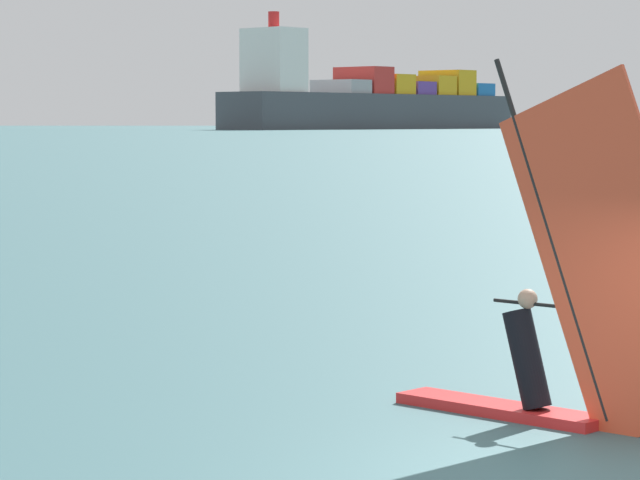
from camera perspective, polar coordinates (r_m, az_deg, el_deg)
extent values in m
plane|color=#386066|center=(14.26, 9.76, -8.82)|extent=(4000.00, 4000.00, 0.00)
cube|color=red|center=(17.09, 6.83, -6.36)|extent=(2.62, 1.49, 0.12)
cylinder|color=black|center=(16.46, 8.72, 0.14)|extent=(1.47, 0.64, 3.85)
cube|color=#E54C2D|center=(16.06, 10.93, -0.70)|extent=(2.70, 1.13, 4.04)
cylinder|color=black|center=(16.48, 8.92, -2.49)|extent=(1.56, 0.66, 0.04)
cylinder|color=black|center=(16.79, 7.82, -4.47)|extent=(0.68, 0.52, 1.14)
sphere|color=tan|center=(16.69, 7.84, -2.22)|extent=(0.22, 0.22, 0.22)
cube|color=#3F444C|center=(593.01, 2.10, 4.86)|extent=(75.26, 150.18, 13.58)
cube|color=silver|center=(550.32, -1.75, 6.79)|extent=(24.21, 21.23, 23.01)
cylinder|color=red|center=(551.08, -1.76, 8.30)|extent=(4.00, 4.00, 6.00)
cube|color=#99999E|center=(577.40, 0.79, 5.81)|extent=(23.96, 18.72, 5.20)
cube|color=red|center=(587.66, 1.65, 6.04)|extent=(23.96, 18.72, 10.40)
cube|color=gold|center=(597.96, 2.49, 5.88)|extent=(23.96, 18.72, 7.80)
cube|color=#59388C|center=(608.38, 3.29, 5.73)|extent=(23.96, 18.72, 5.20)
cube|color=gold|center=(618.97, 4.07, 5.83)|extent=(23.96, 18.72, 7.80)
cube|color=gold|center=(629.67, 4.82, 5.92)|extent=(23.96, 18.72, 10.40)
cube|color=#1E66AD|center=(640.39, 5.55, 5.66)|extent=(23.96, 18.72, 5.20)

